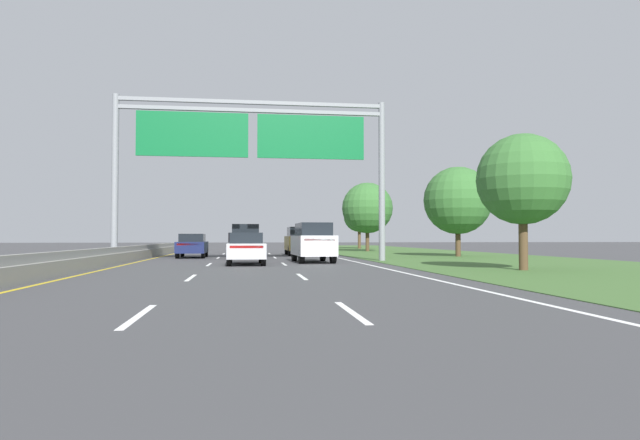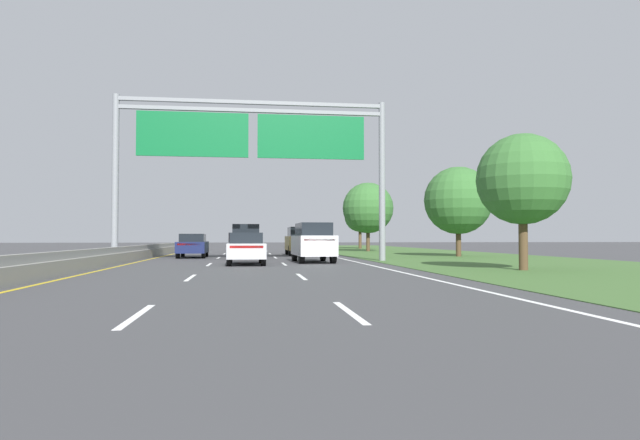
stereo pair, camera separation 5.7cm
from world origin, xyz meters
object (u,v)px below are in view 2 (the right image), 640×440
(overhead_sign_gantry, at_px, (253,144))
(car_white_right_lane_suv, at_px, (313,242))
(car_darkgreen_centre_lane_suv, at_px, (248,240))
(roadside_tree_distant, at_px, (360,216))
(roadside_tree_mid, at_px, (458,201))
(car_silver_centre_lane_sedan, at_px, (246,248))
(roadside_tree_far, at_px, (368,208))
(car_gold_right_lane_suv, at_px, (300,241))
(roadside_tree_near, at_px, (522,179))
(car_navy_left_lane_sedan, at_px, (193,245))
(pickup_truck_black, at_px, (246,241))

(overhead_sign_gantry, bearing_deg, car_white_right_lane_suv, -18.02)
(car_darkgreen_centre_lane_suv, xyz_separation_m, roadside_tree_distant, (13.17, 16.46, 2.72))
(roadside_tree_mid, relative_size, roadside_tree_distant, 1.10)
(car_white_right_lane_suv, relative_size, roadside_tree_mid, 0.76)
(car_silver_centre_lane_sedan, bearing_deg, roadside_tree_mid, -58.56)
(roadside_tree_mid, bearing_deg, roadside_tree_far, 101.86)
(car_gold_right_lane_suv, height_order, roadside_tree_distant, roadside_tree_distant)
(car_gold_right_lane_suv, distance_m, roadside_tree_distant, 24.62)
(roadside_tree_near, bearing_deg, car_silver_centre_lane_sedan, 149.72)
(overhead_sign_gantry, bearing_deg, car_silver_centre_lane_sedan, -96.39)
(car_silver_centre_lane_sedan, distance_m, roadside_tree_mid, 17.54)
(car_navy_left_lane_sedan, distance_m, roadside_tree_near, 22.11)
(car_darkgreen_centre_lane_suv, bearing_deg, car_silver_centre_lane_sedan, 178.28)
(roadside_tree_far, xyz_separation_m, roadside_tree_distant, (1.77, 12.38, -0.32))
(car_navy_left_lane_sedan, bearing_deg, roadside_tree_mid, -92.27)
(pickup_truck_black, relative_size, roadside_tree_mid, 0.86)
(car_gold_right_lane_suv, relative_size, car_silver_centre_lane_sedan, 1.06)
(car_navy_left_lane_sedan, distance_m, roadside_tree_distant, 31.67)
(car_white_right_lane_suv, distance_m, car_silver_centre_lane_sedan, 4.14)
(car_navy_left_lane_sedan, distance_m, roadside_tree_far, 21.00)
(roadside_tree_near, bearing_deg, roadside_tree_distant, 87.20)
(car_white_right_lane_suv, distance_m, car_navy_left_lane_sedan, 10.51)
(overhead_sign_gantry, height_order, car_darkgreen_centre_lane_suv, overhead_sign_gantry)
(car_white_right_lane_suv, height_order, car_silver_centre_lane_sedan, car_white_right_lane_suv)
(car_navy_left_lane_sedan, xyz_separation_m, roadside_tree_distant, (16.77, 26.69, 3.00))
(car_white_right_lane_suv, distance_m, roadside_tree_mid, 13.44)
(roadside_tree_mid, bearing_deg, car_darkgreen_centre_lane_suv, 143.34)
(pickup_truck_black, distance_m, car_silver_centre_lane_sedan, 8.31)
(car_gold_right_lane_suv, bearing_deg, overhead_sign_gantry, 161.07)
(roadside_tree_far, relative_size, roadside_tree_distant, 1.16)
(car_darkgreen_centre_lane_suv, bearing_deg, roadside_tree_near, -158.86)
(overhead_sign_gantry, relative_size, car_gold_right_lane_suv, 3.20)
(car_darkgreen_centre_lane_suv, distance_m, roadside_tree_distant, 21.26)
(pickup_truck_black, xyz_separation_m, roadside_tree_near, (11.18, -14.81, 2.62))
(car_silver_centre_lane_sedan, distance_m, roadside_tree_distant, 38.93)
(overhead_sign_gantry, xyz_separation_m, car_darkgreen_centre_lane_suv, (-0.27, 16.92, -5.41))
(roadside_tree_mid, distance_m, roadside_tree_far, 15.23)
(car_silver_centre_lane_sedan, xyz_separation_m, roadside_tree_mid, (14.61, 9.21, 3.09))
(car_darkgreen_centre_lane_suv, height_order, roadside_tree_mid, roadside_tree_mid)
(car_white_right_lane_suv, distance_m, roadside_tree_far, 23.63)
(car_white_right_lane_suv, bearing_deg, car_darkgreen_centre_lane_suv, 9.35)
(pickup_truck_black, relative_size, roadside_tree_distant, 0.95)
(car_silver_centre_lane_sedan, bearing_deg, car_white_right_lane_suv, -60.99)
(overhead_sign_gantry, bearing_deg, pickup_truck_black, 94.25)
(car_silver_centre_lane_sedan, height_order, roadside_tree_distant, roadside_tree_distant)
(car_navy_left_lane_sedan, bearing_deg, car_white_right_lane_suv, -137.88)
(car_white_right_lane_suv, bearing_deg, car_gold_right_lane_suv, -3.52)
(car_silver_centre_lane_sedan, height_order, roadside_tree_mid, roadside_tree_mid)
(car_darkgreen_centre_lane_suv, height_order, roadside_tree_far, roadside_tree_far)
(car_gold_right_lane_suv, relative_size, car_white_right_lane_suv, 0.99)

